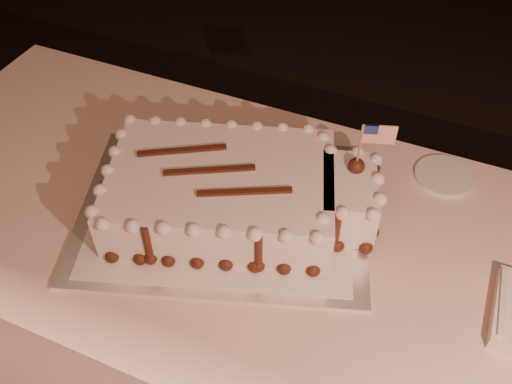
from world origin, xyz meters
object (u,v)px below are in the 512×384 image
at_px(banquet_table, 363,360).
at_px(side_plate, 444,176).
at_px(cake_board, 223,211).
at_px(sheet_cake, 237,192).

xyz_separation_m(banquet_table, side_plate, (0.05, 0.31, 0.38)).
bearing_deg(cake_board, sheet_cake, 0.41).
distance_m(cake_board, sheet_cake, 0.07).
relative_size(banquet_table, cake_board, 3.86).
bearing_deg(cake_board, banquet_table, -20.08).
height_order(cake_board, sheet_cake, sheet_cake).
distance_m(cake_board, side_plate, 0.52).
height_order(banquet_table, side_plate, side_plate).
xyz_separation_m(cake_board, sheet_cake, (0.03, 0.01, 0.06)).
xyz_separation_m(banquet_table, cake_board, (-0.38, 0.01, 0.38)).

